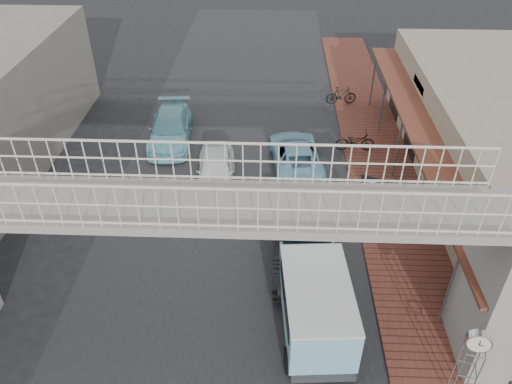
# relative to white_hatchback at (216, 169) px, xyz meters

# --- Properties ---
(ground) EXTENTS (120.00, 120.00, 0.00)m
(ground) POSITION_rel_white_hatchback_xyz_m (0.81, -4.33, -0.67)
(ground) COLOR black
(ground) RESTS_ON ground
(road_strip) EXTENTS (10.00, 60.00, 0.01)m
(road_strip) POSITION_rel_white_hatchback_xyz_m (0.81, -4.33, -0.67)
(road_strip) COLOR black
(road_strip) RESTS_ON ground
(sidewalk) EXTENTS (3.00, 40.00, 0.10)m
(sidewalk) POSITION_rel_white_hatchback_xyz_m (7.31, -1.33, -0.62)
(sidewalk) COLOR brown
(sidewalk) RESTS_ON ground
(shophouse_row) EXTENTS (7.20, 18.00, 4.00)m
(shophouse_row) POSITION_rel_white_hatchback_xyz_m (11.78, -0.33, 1.34)
(shophouse_row) COLOR gray
(shophouse_row) RESTS_ON ground
(footbridge) EXTENTS (16.40, 2.40, 6.34)m
(footbridge) POSITION_rel_white_hatchback_xyz_m (0.81, -8.33, 2.50)
(footbridge) COLOR gray
(footbridge) RESTS_ON ground
(white_hatchback) EXTENTS (1.87, 4.06, 1.35)m
(white_hatchback) POSITION_rel_white_hatchback_xyz_m (0.00, 0.00, 0.00)
(white_hatchback) COLOR white
(white_hatchback) RESTS_ON ground
(dark_sedan) EXTENTS (1.67, 4.70, 1.54)m
(dark_sedan) POSITION_rel_white_hatchback_xyz_m (3.32, -4.66, 0.10)
(dark_sedan) COLOR black
(dark_sedan) RESTS_ON ground
(angkot_curb) EXTENTS (2.59, 4.75, 1.26)m
(angkot_curb) POSITION_rel_white_hatchback_xyz_m (3.46, 1.43, -0.04)
(angkot_curb) COLOR #70A9C3
(angkot_curb) RESTS_ON ground
(angkot_far) EXTENTS (2.27, 4.84, 1.37)m
(angkot_far) POSITION_rel_white_hatchback_xyz_m (-2.59, 3.48, 0.01)
(angkot_far) COLOR #75BCCC
(angkot_far) RESTS_ON ground
(angkot_van) EXTENTS (2.25, 4.42, 2.10)m
(angkot_van) POSITION_rel_white_hatchback_xyz_m (3.77, -7.72, 0.66)
(angkot_van) COLOR black
(angkot_van) RESTS_ON ground
(motorcycle_near) EXTENTS (1.85, 0.69, 0.96)m
(motorcycle_near) POSITION_rel_white_hatchback_xyz_m (6.27, 2.79, -0.09)
(motorcycle_near) COLOR black
(motorcycle_near) RESTS_ON sidewalk
(motorcycle_far) EXTENTS (1.72, 0.64, 1.01)m
(motorcycle_far) POSITION_rel_white_hatchback_xyz_m (6.11, 7.72, -0.07)
(motorcycle_far) COLOR black
(motorcycle_far) RESTS_ON sidewalk
(street_clock) EXTENTS (0.65, 0.58, 2.53)m
(street_clock) POSITION_rel_white_hatchback_xyz_m (7.56, -9.82, 1.53)
(street_clock) COLOR #59595B
(street_clock) RESTS_ON sidewalk
(arrow_sign) EXTENTS (1.76, 1.20, 2.92)m
(arrow_sign) POSITION_rel_white_hatchback_xyz_m (6.66, -4.02, 1.79)
(arrow_sign) COLOR #59595B
(arrow_sign) RESTS_ON sidewalk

